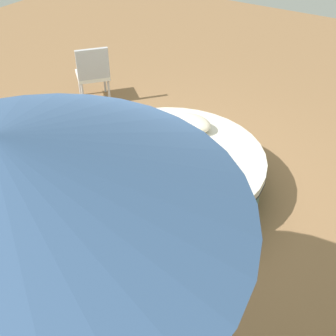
# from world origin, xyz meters

# --- Properties ---
(ground_plane) EXTENTS (16.00, 16.00, 0.00)m
(ground_plane) POSITION_xyz_m (0.00, 0.00, 0.00)
(ground_plane) COLOR olive
(round_bed) EXTENTS (2.42, 2.42, 0.49)m
(round_bed) POSITION_xyz_m (0.00, 0.00, 0.25)
(round_bed) COLOR #4C726B
(round_bed) RESTS_ON ground_plane
(throw_pillow_0) EXTENTS (0.55, 0.36, 0.19)m
(throw_pillow_0) POSITION_xyz_m (-0.06, 0.68, 0.59)
(throw_pillow_0) COLOR beige
(throw_pillow_0) RESTS_ON round_bed
(throw_pillow_1) EXTENTS (0.51, 0.35, 0.15)m
(throw_pillow_1) POSITION_xyz_m (-0.48, 0.41, 0.56)
(throw_pillow_1) COLOR beige
(throw_pillow_1) RESTS_ON round_bed
(throw_pillow_2) EXTENTS (0.55, 0.38, 0.16)m
(throw_pillow_2) POSITION_xyz_m (-0.68, -0.04, 0.57)
(throw_pillow_2) COLOR beige
(throw_pillow_2) RESTS_ON round_bed
(throw_pillow_3) EXTENTS (0.42, 0.38, 0.21)m
(throw_pillow_3) POSITION_xyz_m (-0.45, -0.50, 0.60)
(throw_pillow_3) COLOR beige
(throw_pillow_3) RESTS_ON round_bed
(patio_chair) EXTENTS (0.72, 0.72, 0.98)m
(patio_chair) POSITION_xyz_m (-2.28, 1.27, 0.56)
(patio_chair) COLOR #B7B7BC
(patio_chair) RESTS_ON ground_plane
(patio_umbrella) EXTENTS (2.52, 2.52, 2.48)m
(patio_umbrella) POSITION_xyz_m (0.74, -2.65, 2.24)
(patio_umbrella) COLOR #262628
(patio_umbrella) RESTS_ON ground_plane
(side_table) EXTENTS (0.39, 0.39, 0.45)m
(side_table) POSITION_xyz_m (-2.33, -0.06, 0.22)
(side_table) COLOR #B7B7BC
(side_table) RESTS_ON ground_plane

